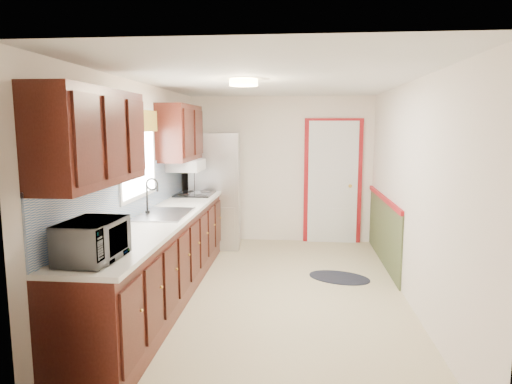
# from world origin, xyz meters

# --- Properties ---
(room_shell) EXTENTS (3.20, 5.20, 2.52)m
(room_shell) POSITION_xyz_m (0.00, 0.00, 1.20)
(room_shell) COLOR #C1B388
(room_shell) RESTS_ON ground
(kitchen_run) EXTENTS (0.63, 4.00, 2.20)m
(kitchen_run) POSITION_xyz_m (-1.24, -0.29, 0.81)
(kitchen_run) COLOR #38120C
(kitchen_run) RESTS_ON ground
(back_wall_trim) EXTENTS (1.12, 2.30, 2.08)m
(back_wall_trim) POSITION_xyz_m (0.99, 2.21, 0.89)
(back_wall_trim) COLOR maroon
(back_wall_trim) RESTS_ON ground
(ceiling_fixture) EXTENTS (0.30, 0.30, 0.06)m
(ceiling_fixture) POSITION_xyz_m (-0.30, -0.20, 2.36)
(ceiling_fixture) COLOR #FFD88C
(ceiling_fixture) RESTS_ON room_shell
(microwave) EXTENTS (0.32, 0.55, 0.36)m
(microwave) POSITION_xyz_m (-1.20, -1.95, 1.12)
(microwave) COLOR white
(microwave) RESTS_ON kitchen_run
(refrigerator) EXTENTS (0.81, 0.79, 1.81)m
(refrigerator) POSITION_xyz_m (-1.02, 2.05, 0.91)
(refrigerator) COLOR #B7B7BC
(refrigerator) RESTS_ON ground
(rug) EXTENTS (0.91, 0.75, 0.01)m
(rug) POSITION_xyz_m (0.82, 0.61, 0.01)
(rug) COLOR black
(rug) RESTS_ON ground
(cooktop) EXTENTS (0.51, 0.62, 0.02)m
(cooktop) POSITION_xyz_m (-1.19, 1.32, 0.95)
(cooktop) COLOR black
(cooktop) RESTS_ON kitchen_run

